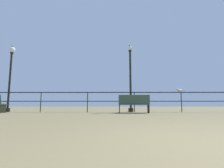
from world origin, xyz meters
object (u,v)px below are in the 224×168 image
(bench_near_left, at_px, (134,103))
(lamppost_left, at_px, (10,70))
(seagull_on_rail, at_px, (179,90))
(lamppost_center, at_px, (130,77))

(bench_near_left, height_order, lamppost_left, lamppost_left)
(bench_near_left, xyz_separation_m, lamppost_left, (-7.10, 1.15, 1.93))
(seagull_on_rail, bearing_deg, lamppost_left, 178.33)
(bench_near_left, distance_m, lamppost_left, 7.45)
(bench_near_left, height_order, lamppost_center, lamppost_center)
(bench_near_left, xyz_separation_m, lamppost_center, (-0.04, 1.15, 1.53))
(lamppost_left, height_order, lamppost_center, lamppost_center)
(lamppost_left, xyz_separation_m, lamppost_center, (7.06, -0.00, -0.41))
(bench_near_left, distance_m, lamppost_center, 1.91)
(bench_near_left, height_order, seagull_on_rail, seagull_on_rail)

